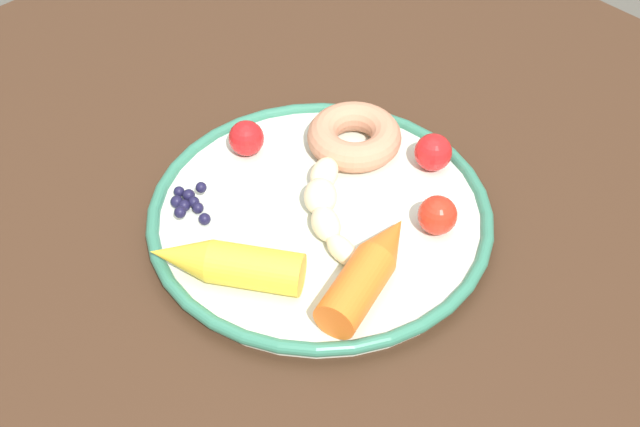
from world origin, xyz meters
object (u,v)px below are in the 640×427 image
banana (328,199)px  carrot_yellow (225,263)px  plate (320,216)px  blueberry_pile (189,203)px  tomato_mid (246,138)px  tomato_near (437,215)px  carrot_orange (369,269)px  donut (354,137)px  tomato_far (433,152)px  dining_table (259,293)px

banana → carrot_yellow: bearing=179.9°
plate → carrot_yellow: size_ratio=2.43×
carrot_yellow → blueberry_pile: 0.09m
tomato_mid → banana: bearing=-88.8°
banana → carrot_yellow: size_ratio=0.93×
blueberry_pile → tomato_near: 0.22m
carrot_orange → donut: 0.17m
tomato_near → tomato_far: bearing=43.7°
donut → banana: bearing=-151.0°
dining_table → tomato_near: size_ratio=31.90×
plate → tomato_far: bearing=-13.1°
donut → tomato_mid: tomato_mid is taller
tomato_near → donut: bearing=78.7°
plate → donut: 0.10m
donut → carrot_orange: bearing=-131.3°
banana → carrot_yellow: carrot_yellow is taller
banana → plate: bearing=177.6°
dining_table → banana: size_ratio=9.37×
carrot_yellow → tomato_mid: 0.16m
plate → tomato_mid: (0.01, 0.11, 0.02)m
donut → tomato_near: size_ratio=2.59×
plate → blueberry_pile: size_ratio=5.77×
carrot_orange → tomato_far: same height
plate → banana: (0.01, -0.00, 0.02)m
carrot_yellow → plate: bearing=0.1°
plate → tomato_near: 0.11m
donut → blueberry_pile: donut is taller
plate → carrot_yellow: carrot_yellow is taller
carrot_orange → tomato_near: carrot_orange is taller
dining_table → blueberry_pile: blueberry_pile is taller
tomato_mid → carrot_yellow: bearing=-136.8°
plate → blueberry_pile: blueberry_pile is taller
carrot_yellow → tomato_mid: (0.12, 0.11, -0.00)m
dining_table → tomato_far: (0.18, -0.05, 0.10)m
banana → tomato_near: size_ratio=3.41×
dining_table → blueberry_pile: size_ratio=20.65×
carrot_yellow → tomato_near: carrot_yellow is taller
donut → carrot_yellow: bearing=-167.9°
donut → tomato_far: size_ratio=2.55×
banana → blueberry_pile: bearing=136.1°
plate → dining_table: bearing=155.9°
carrot_orange → banana: bearing=66.6°
banana → carrot_orange: bearing=-113.4°
carrot_yellow → blueberry_pile: (0.03, 0.09, -0.01)m
banana → blueberry_pile: size_ratio=2.20×
banana → tomato_mid: bearing=91.2°
dining_table → plate: size_ratio=3.58×
carrot_yellow → carrot_orange: bearing=-46.9°
tomato_near → tomato_far: 0.08m
tomato_mid → dining_table: bearing=-127.6°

